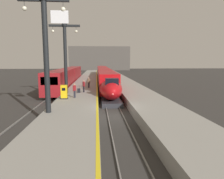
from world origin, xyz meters
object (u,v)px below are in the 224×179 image
(highspeed_train_main, at_px, (104,75))
(station_column_mid, at_px, (65,52))
(passenger_far_waiting, at_px, (75,89))
(rolling_suitcase, at_px, (79,91))
(passenger_near_edge, at_px, (84,85))
(passenger_mid_platform, at_px, (89,82))
(station_column_near, at_px, (46,44))
(ticket_machine_yellow, at_px, (64,93))
(regional_train_adjacent, at_px, (68,76))

(highspeed_train_main, bearing_deg, station_column_mid, -104.84)
(highspeed_train_main, relative_size, passenger_far_waiting, 33.21)
(station_column_mid, relative_size, rolling_suitcase, 9.29)
(passenger_far_waiting, xyz_separation_m, rolling_suitcase, (0.17, 3.81, -0.69))
(passenger_near_edge, distance_m, passenger_mid_platform, 4.76)
(station_column_near, relative_size, passenger_near_edge, 5.54)
(passenger_far_waiting, relative_size, ticket_machine_yellow, 1.06)
(passenger_far_waiting, height_order, ticket_machine_yellow, passenger_far_waiting)
(station_column_near, bearing_deg, station_column_mid, 90.31)
(station_column_mid, height_order, passenger_far_waiting, station_column_mid)
(passenger_far_waiting, bearing_deg, rolling_suitcase, 87.48)
(highspeed_train_main, xyz_separation_m, station_column_near, (-5.84, -32.65, 4.81))
(station_column_near, bearing_deg, ticket_machine_yellow, 87.29)
(highspeed_train_main, height_order, passenger_near_edge, highspeed_train_main)
(highspeed_train_main, relative_size, rolling_suitcase, 57.15)
(highspeed_train_main, distance_m, passenger_mid_platform, 16.99)
(passenger_near_edge, bearing_deg, station_column_near, -101.27)
(highspeed_train_main, distance_m, station_column_near, 33.52)
(passenger_far_waiting, bearing_deg, ticket_machine_yellow, -149.55)
(ticket_machine_yellow, bearing_deg, passenger_near_edge, 68.72)
(station_column_near, relative_size, rolling_suitcase, 9.54)
(station_column_near, xyz_separation_m, passenger_mid_platform, (2.75, 15.95, -4.74))
(highspeed_train_main, relative_size, passenger_mid_platform, 33.21)
(passenger_near_edge, xyz_separation_m, rolling_suitcase, (-0.65, -0.52, -0.69))
(regional_train_adjacent, relative_size, rolling_suitcase, 37.27)
(rolling_suitcase, distance_m, ticket_machine_yellow, 4.67)
(station_column_near, height_order, ticket_machine_yellow, station_column_near)
(highspeed_train_main, height_order, passenger_far_waiting, highspeed_train_main)
(passenger_near_edge, relative_size, passenger_mid_platform, 1.00)
(station_column_near, distance_m, station_column_mid, 10.39)
(regional_train_adjacent, bearing_deg, rolling_suitcase, -77.74)
(passenger_near_edge, xyz_separation_m, passenger_mid_platform, (0.51, 4.73, 0.00))
(rolling_suitcase, bearing_deg, passenger_far_waiting, -92.52)
(station_column_mid, xyz_separation_m, ticket_machine_yellow, (0.35, -4.15, -4.75))
(rolling_suitcase, relative_size, ticket_machine_yellow, 0.61)
(passenger_far_waiting, bearing_deg, passenger_near_edge, 79.26)
(highspeed_train_main, height_order, station_column_mid, station_column_mid)
(regional_train_adjacent, bearing_deg, passenger_mid_platform, -68.06)
(highspeed_train_main, xyz_separation_m, passenger_far_waiting, (-4.43, -25.76, 0.08))
(station_column_near, relative_size, ticket_machine_yellow, 5.86)
(passenger_near_edge, relative_size, ticket_machine_yellow, 1.06)
(regional_train_adjacent, xyz_separation_m, passenger_near_edge, (4.49, -17.15, -0.09))
(station_column_near, xyz_separation_m, passenger_near_edge, (2.23, 11.22, -4.74))
(passenger_mid_platform, xyz_separation_m, ticket_machine_yellow, (-2.45, -9.71, -0.25))
(station_column_mid, bearing_deg, regional_train_adjacent, 96.98)
(passenger_near_edge, bearing_deg, station_column_mid, -160.15)
(rolling_suitcase, xyz_separation_m, ticket_machine_yellow, (-1.29, -4.47, 0.44))
(passenger_mid_platform, relative_size, passenger_far_waiting, 1.00)
(rolling_suitcase, height_order, ticket_machine_yellow, ticket_machine_yellow)
(passenger_near_edge, relative_size, passenger_far_waiting, 1.00)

